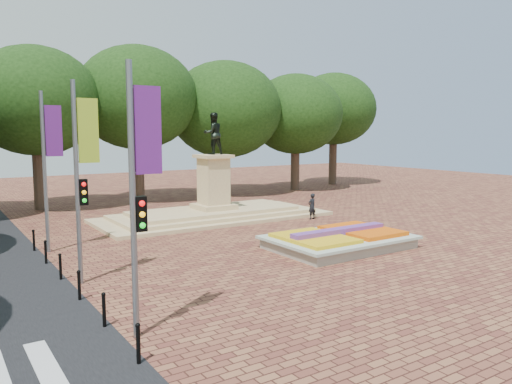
# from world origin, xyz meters

# --- Properties ---
(ground) EXTENTS (90.00, 90.00, 0.00)m
(ground) POSITION_xyz_m (0.00, 0.00, 0.00)
(ground) COLOR brown
(ground) RESTS_ON ground
(flower_bed) EXTENTS (6.30, 4.30, 0.91)m
(flower_bed) POSITION_xyz_m (1.03, -2.00, 0.38)
(flower_bed) COLOR gray
(flower_bed) RESTS_ON ground
(monument) EXTENTS (14.00, 6.00, 6.40)m
(monument) POSITION_xyz_m (0.00, 8.00, 0.88)
(monument) COLOR tan
(monument) RESTS_ON ground
(tree_row_back) EXTENTS (44.80, 8.80, 10.43)m
(tree_row_back) POSITION_xyz_m (2.33, 18.00, 6.67)
(tree_row_back) COLOR #37251E
(tree_row_back) RESTS_ON ground
(banner_poles) EXTENTS (0.88, 11.17, 7.00)m
(banner_poles) POSITION_xyz_m (-10.08, -1.31, 3.88)
(banner_poles) COLOR slate
(banner_poles) RESTS_ON ground
(bollard_row) EXTENTS (0.12, 13.12, 0.98)m
(bollard_row) POSITION_xyz_m (-10.70, -1.50, 0.53)
(bollard_row) COLOR black
(bollard_row) RESTS_ON ground
(pedestrian) EXTENTS (0.62, 0.46, 1.58)m
(pedestrian) POSITION_xyz_m (4.83, 4.50, 0.79)
(pedestrian) COLOR black
(pedestrian) RESTS_ON ground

